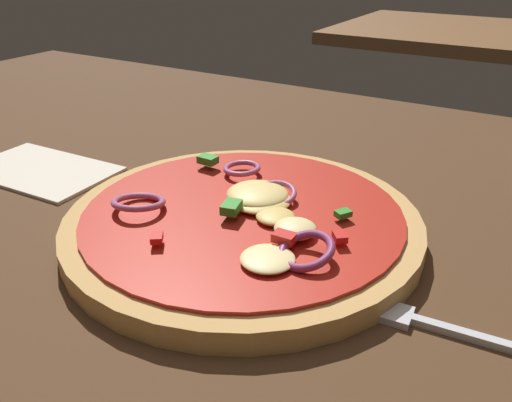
{
  "coord_description": "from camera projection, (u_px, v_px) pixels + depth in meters",
  "views": [
    {
      "loc": [
        0.24,
        -0.31,
        0.24
      ],
      "look_at": [
        0.04,
        0.02,
        0.05
      ],
      "focal_mm": 37.29,
      "sensor_mm": 36.0,
      "label": 1
    }
  ],
  "objects": [
    {
      "name": "background_table",
      "position": [
        471.0,
        35.0,
        1.34
      ],
      "size": [
        0.65,
        0.5,
        0.03
      ],
      "color": "brown",
      "rests_on": "ground"
    },
    {
      "name": "napkin",
      "position": [
        39.0,
        171.0,
        0.53
      ],
      "size": [
        0.15,
        0.09,
        0.0
      ],
      "color": "silver",
      "rests_on": "dining_table"
    },
    {
      "name": "dining_table",
      "position": [
        199.0,
        235.0,
        0.45
      ],
      "size": [
        1.38,
        0.86,
        0.03
      ],
      "color": "#4C301C",
      "rests_on": "ground"
    },
    {
      "name": "pizza",
      "position": [
        244.0,
        222.0,
        0.41
      ],
      "size": [
        0.28,
        0.28,
        0.04
      ],
      "color": "tan",
      "rests_on": "dining_table"
    },
    {
      "name": "fork",
      "position": [
        449.0,
        330.0,
        0.31
      ],
      "size": [
        0.16,
        0.02,
        0.01
      ],
      "color": "silver",
      "rests_on": "dining_table"
    }
  ]
}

